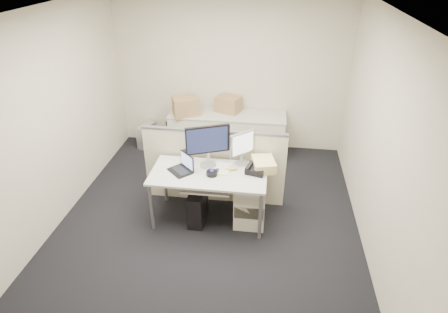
# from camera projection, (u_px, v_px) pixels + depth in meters

# --- Properties ---
(floor) EXTENTS (4.00, 4.50, 0.01)m
(floor) POSITION_uv_depth(u_px,v_px,m) (210.00, 218.00, 5.18)
(floor) COLOR black
(floor) RESTS_ON ground
(ceiling) EXTENTS (4.00, 4.50, 0.01)m
(ceiling) POSITION_uv_depth(u_px,v_px,m) (205.00, 11.00, 3.85)
(ceiling) COLOR white
(ceiling) RESTS_ON ground
(wall_back) EXTENTS (4.00, 0.02, 2.70)m
(wall_back) POSITION_uv_depth(u_px,v_px,m) (230.00, 74.00, 6.46)
(wall_back) COLOR beige
(wall_back) RESTS_ON ground
(wall_front) EXTENTS (4.00, 0.02, 2.70)m
(wall_front) POSITION_uv_depth(u_px,v_px,m) (151.00, 268.00, 2.58)
(wall_front) COLOR beige
(wall_front) RESTS_ON ground
(wall_left) EXTENTS (0.02, 4.50, 2.70)m
(wall_left) POSITION_uv_depth(u_px,v_px,m) (53.00, 120.00, 4.75)
(wall_left) COLOR beige
(wall_left) RESTS_ON ground
(wall_right) EXTENTS (0.02, 4.50, 2.70)m
(wall_right) POSITION_uv_depth(u_px,v_px,m) (379.00, 139.00, 4.28)
(wall_right) COLOR beige
(wall_right) RESTS_ON ground
(desk) EXTENTS (1.50, 0.75, 0.73)m
(desk) POSITION_uv_depth(u_px,v_px,m) (209.00, 177.00, 4.86)
(desk) COLOR beige
(desk) RESTS_ON floor
(keyboard_tray) EXTENTS (0.62, 0.32, 0.02)m
(keyboard_tray) POSITION_uv_depth(u_px,v_px,m) (206.00, 188.00, 4.72)
(keyboard_tray) COLOR beige
(keyboard_tray) RESTS_ON desk
(drawer_pedestal) EXTENTS (0.40, 0.55, 0.65)m
(drawer_pedestal) POSITION_uv_depth(u_px,v_px,m) (250.00, 199.00, 5.00)
(drawer_pedestal) COLOR beige
(drawer_pedestal) RESTS_ON floor
(cubicle_partition) EXTENTS (2.00, 0.06, 1.10)m
(cubicle_partition) POSITION_uv_depth(u_px,v_px,m) (214.00, 167.00, 5.30)
(cubicle_partition) COLOR #B1AE94
(cubicle_partition) RESTS_ON floor
(back_counter) EXTENTS (2.00, 0.60, 0.72)m
(back_counter) POSITION_uv_depth(u_px,v_px,m) (227.00, 134.00, 6.67)
(back_counter) COLOR beige
(back_counter) RESTS_ON floor
(monitor_main) EXTENTS (0.62, 0.43, 0.58)m
(monitor_main) POSITION_uv_depth(u_px,v_px,m) (208.00, 146.00, 4.84)
(monitor_main) COLOR black
(monitor_main) RESTS_ON desk
(monitor_small) EXTENTS (0.40, 0.40, 0.46)m
(monitor_small) POSITION_uv_depth(u_px,v_px,m) (242.00, 149.00, 4.91)
(monitor_small) COLOR #B7B7BC
(monitor_small) RESTS_ON desk
(laptop) EXTENTS (0.37, 0.37, 0.23)m
(laptop) POSITION_uv_depth(u_px,v_px,m) (180.00, 164.00, 4.79)
(laptop) COLOR black
(laptop) RESTS_ON desk
(trackball) EXTENTS (0.17, 0.17, 0.05)m
(trackball) POSITION_uv_depth(u_px,v_px,m) (212.00, 173.00, 4.76)
(trackball) COLOR black
(trackball) RESTS_ON desk
(desk_phone) EXTENTS (0.28, 0.25, 0.08)m
(desk_phone) POSITION_uv_depth(u_px,v_px,m) (256.00, 170.00, 4.80)
(desk_phone) COLOR black
(desk_phone) RESTS_ON desk
(paper_stack) EXTENTS (0.26, 0.31, 0.01)m
(paper_stack) POSITION_uv_depth(u_px,v_px,m) (221.00, 168.00, 4.91)
(paper_stack) COLOR silver
(paper_stack) RESTS_ON desk
(sticky_pad) EXTENTS (0.09, 0.09, 0.01)m
(sticky_pad) POSITION_uv_depth(u_px,v_px,m) (222.00, 173.00, 4.80)
(sticky_pad) COLOR #FFE648
(sticky_pad) RESTS_ON desk
(travel_mug) EXTENTS (0.08, 0.08, 0.17)m
(travel_mug) POSITION_uv_depth(u_px,v_px,m) (186.00, 157.00, 5.01)
(travel_mug) COLOR black
(travel_mug) RESTS_ON desk
(banana) EXTENTS (0.18, 0.07, 0.04)m
(banana) POSITION_uv_depth(u_px,v_px,m) (231.00, 169.00, 4.87)
(banana) COLOR yellow
(banana) RESTS_ON desk
(cellphone) EXTENTS (0.06, 0.10, 0.01)m
(cellphone) POSITION_uv_depth(u_px,v_px,m) (217.00, 171.00, 4.85)
(cellphone) COLOR black
(cellphone) RESTS_ON desk
(manila_folders) EXTENTS (0.35, 0.41, 0.13)m
(manila_folders) POSITION_uv_depth(u_px,v_px,m) (264.00, 164.00, 4.88)
(manila_folders) COLOR #F6E99C
(manila_folders) RESTS_ON desk
(keyboard) EXTENTS (0.43, 0.30, 0.02)m
(keyboard) POSITION_uv_depth(u_px,v_px,m) (211.00, 185.00, 4.74)
(keyboard) COLOR black
(keyboard) RESTS_ON keyboard_tray
(pc_tower_desk) EXTENTS (0.20, 0.50, 0.46)m
(pc_tower_desk) POSITION_uv_depth(u_px,v_px,m) (198.00, 205.00, 5.04)
(pc_tower_desk) COLOR black
(pc_tower_desk) RESTS_ON floor
(pc_tower_spare_dark) EXTENTS (0.31, 0.46, 0.40)m
(pc_tower_spare_dark) POSITION_uv_depth(u_px,v_px,m) (172.00, 136.00, 6.96)
(pc_tower_spare_dark) COLOR black
(pc_tower_spare_dark) RESTS_ON floor
(pc_tower_spare_silver) EXTENTS (0.27, 0.47, 0.41)m
(pc_tower_spare_silver) POSITION_uv_depth(u_px,v_px,m) (147.00, 135.00, 6.97)
(pc_tower_spare_silver) COLOR #B7B7BC
(pc_tower_spare_silver) RESTS_ON floor
(cardboard_box_left) EXTENTS (0.53, 0.47, 0.33)m
(cardboard_box_left) POSITION_uv_depth(u_px,v_px,m) (186.00, 107.00, 6.39)
(cardboard_box_left) COLOR olive
(cardboard_box_left) RESTS_ON back_counter
(cardboard_box_right) EXTENTS (0.49, 0.44, 0.29)m
(cardboard_box_right) POSITION_uv_depth(u_px,v_px,m) (228.00, 105.00, 6.52)
(cardboard_box_right) COLOR olive
(cardboard_box_right) RESTS_ON back_counter
(red_binder) EXTENTS (0.13, 0.31, 0.28)m
(red_binder) POSITION_uv_depth(u_px,v_px,m) (187.00, 104.00, 6.54)
(red_binder) COLOR maroon
(red_binder) RESTS_ON back_counter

